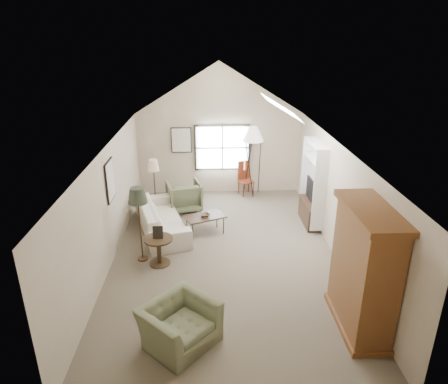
{
  "coord_description": "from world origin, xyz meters",
  "views": [
    {
      "loc": [
        -0.35,
        -7.9,
        4.7
      ],
      "look_at": [
        0.0,
        0.4,
        1.4
      ],
      "focal_mm": 32.0,
      "sensor_mm": 36.0,
      "label": 1
    }
  ],
  "objects_px": {
    "sofa": "(162,217)",
    "side_chair": "(246,179)",
    "armchair_far": "(184,196)",
    "armchair_near": "(180,324)",
    "side_table": "(159,251)",
    "armoire": "(364,270)",
    "coffee_table": "(205,225)"
  },
  "relations": [
    {
      "from": "sofa",
      "to": "side_table",
      "type": "bearing_deg",
      "value": 167.0
    },
    {
      "from": "sofa",
      "to": "coffee_table",
      "type": "xyz_separation_m",
      "value": [
        1.1,
        -0.24,
        -0.12
      ]
    },
    {
      "from": "armchair_near",
      "to": "side_table",
      "type": "height_order",
      "value": "armchair_near"
    },
    {
      "from": "armoire",
      "to": "armchair_far",
      "type": "bearing_deg",
      "value": 122.78
    },
    {
      "from": "armchair_near",
      "to": "armchair_far",
      "type": "distance_m",
      "value": 5.32
    },
    {
      "from": "armoire",
      "to": "armchair_near",
      "type": "relative_size",
      "value": 1.99
    },
    {
      "from": "sofa",
      "to": "side_chair",
      "type": "distance_m",
      "value": 3.36
    },
    {
      "from": "side_table",
      "to": "armoire",
      "type": "bearing_deg",
      "value": -30.34
    },
    {
      "from": "armoire",
      "to": "side_table",
      "type": "relative_size",
      "value": 3.51
    },
    {
      "from": "armchair_near",
      "to": "side_chair",
      "type": "relative_size",
      "value": 1.05
    },
    {
      "from": "sofa",
      "to": "armchair_near",
      "type": "height_order",
      "value": "sofa"
    },
    {
      "from": "side_table",
      "to": "side_chair",
      "type": "xyz_separation_m",
      "value": [
        2.27,
        3.98,
        0.21
      ]
    },
    {
      "from": "armchair_far",
      "to": "side_chair",
      "type": "bearing_deg",
      "value": -164.47
    },
    {
      "from": "armoire",
      "to": "armchair_far",
      "type": "distance_m",
      "value": 6.0
    },
    {
      "from": "armoire",
      "to": "side_table",
      "type": "xyz_separation_m",
      "value": [
        -3.62,
        2.12,
        -0.79
      ]
    },
    {
      "from": "sofa",
      "to": "armchair_near",
      "type": "relative_size",
      "value": 2.27
    },
    {
      "from": "sofa",
      "to": "side_table",
      "type": "height_order",
      "value": "sofa"
    },
    {
      "from": "armchair_far",
      "to": "coffee_table",
      "type": "relative_size",
      "value": 0.95
    },
    {
      "from": "side_table",
      "to": "sofa",
      "type": "bearing_deg",
      "value": 93.58
    },
    {
      "from": "armoire",
      "to": "side_chair",
      "type": "bearing_deg",
      "value": 102.49
    },
    {
      "from": "armoire",
      "to": "armchair_near",
      "type": "xyz_separation_m",
      "value": [
        -3.02,
        -0.31,
        -0.74
      ]
    },
    {
      "from": "sofa",
      "to": "side_chair",
      "type": "bearing_deg",
      "value": -61.43
    },
    {
      "from": "sofa",
      "to": "side_chair",
      "type": "height_order",
      "value": "side_chair"
    },
    {
      "from": "armchair_near",
      "to": "side_chair",
      "type": "xyz_separation_m",
      "value": [
        1.67,
        6.41,
        0.17
      ]
    },
    {
      "from": "armoire",
      "to": "coffee_table",
      "type": "bearing_deg",
      "value": 126.99
    },
    {
      "from": "side_table",
      "to": "armchair_far",
      "type": "bearing_deg",
      "value": 82.23
    },
    {
      "from": "sofa",
      "to": "armchair_far",
      "type": "height_order",
      "value": "armchair_far"
    },
    {
      "from": "sofa",
      "to": "armchair_near",
      "type": "xyz_separation_m",
      "value": [
        0.7,
        -4.03,
        -0.01
      ]
    },
    {
      "from": "armchair_far",
      "to": "coffee_table",
      "type": "height_order",
      "value": "armchair_far"
    },
    {
      "from": "sofa",
      "to": "armchair_far",
      "type": "bearing_deg",
      "value": -37.55
    },
    {
      "from": "armchair_far",
      "to": "side_chair",
      "type": "height_order",
      "value": "side_chair"
    },
    {
      "from": "armchair_far",
      "to": "side_table",
      "type": "relative_size",
      "value": 1.47
    }
  ]
}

